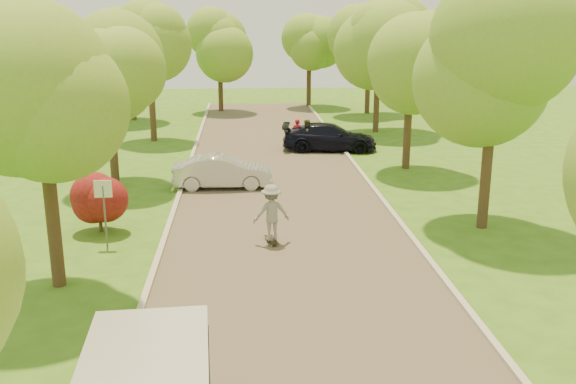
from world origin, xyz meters
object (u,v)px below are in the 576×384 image
object	(u,v)px
person_striped	(297,134)
person_olive	(306,136)
street_sign	(104,199)
dark_sedan	(329,137)
silver_sedan	(223,172)
skateboarder	(271,212)
longboard	(272,240)

from	to	relation	value
person_striped	person_olive	size ratio (longest dim) A/B	0.95
street_sign	dark_sedan	size ratio (longest dim) A/B	0.43
street_sign	person_striped	distance (m)	16.87
silver_sedan	person_striped	bearing A→B (deg)	-25.28
silver_sedan	skateboarder	size ratio (longest dim) A/B	2.30
longboard	skateboarder	distance (m)	0.93
street_sign	silver_sedan	distance (m)	7.89
skateboarder	person_olive	size ratio (longest dim) A/B	1.05
longboard	silver_sedan	bearing A→B (deg)	-88.03
longboard	person_olive	bearing A→B (deg)	-112.02
person_striped	street_sign	bearing A→B (deg)	75.63
dark_sedan	skateboarder	world-z (taller)	skateboarder
dark_sedan	person_striped	distance (m)	1.83
street_sign	longboard	bearing A→B (deg)	-0.62
street_sign	person_olive	distance (m)	16.21
silver_sedan	street_sign	bearing A→B (deg)	153.84
silver_sedan	skateboarder	xyz separation A→B (m)	(1.74, -7.08, 0.34)
silver_sedan	longboard	bearing A→B (deg)	-165.86
street_sign	longboard	xyz separation A→B (m)	(5.24, -0.06, -1.46)
longboard	person_olive	world-z (taller)	person_olive
longboard	person_olive	distance (m)	14.50
person_olive	silver_sedan	bearing A→B (deg)	26.17
skateboarder	silver_sedan	bearing A→B (deg)	-88.03
silver_sedan	longboard	distance (m)	7.31
skateboarder	person_striped	xyz separation A→B (m)	(2.15, 15.20, -0.21)
silver_sedan	dark_sedan	world-z (taller)	dark_sedan
street_sign	skateboarder	size ratio (longest dim) A/B	1.19
person_striped	dark_sedan	bearing A→B (deg)	170.45
silver_sedan	longboard	xyz separation A→B (m)	(1.74, -7.08, -0.59)
silver_sedan	person_olive	size ratio (longest dim) A/B	2.41
longboard	skateboarder	bearing A→B (deg)	92.20
dark_sedan	longboard	size ratio (longest dim) A/B	5.24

